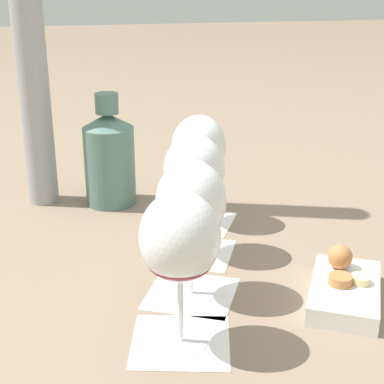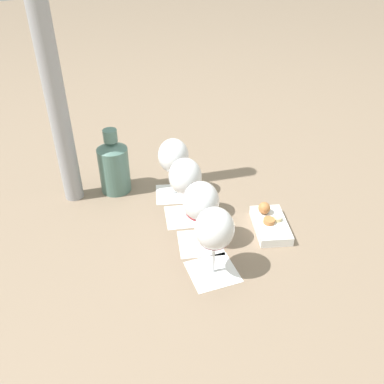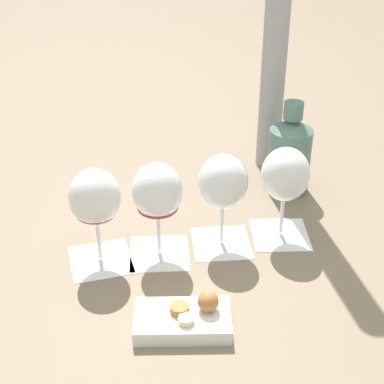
# 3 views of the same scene
# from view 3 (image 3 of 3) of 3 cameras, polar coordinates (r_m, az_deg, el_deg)

# --- Properties ---
(ground_plane) EXTENTS (8.00, 8.00, 0.00)m
(ground_plane) POSITION_cam_3_polar(r_m,az_deg,el_deg) (1.09, 0.04, -5.53)
(ground_plane) COLOR #7F6B56
(tasting_card_0) EXTENTS (0.15, 0.15, 0.00)m
(tasting_card_0) POSITION_cam_3_polar(r_m,az_deg,el_deg) (1.14, 8.53, -4.09)
(tasting_card_0) COLOR white
(tasting_card_0) RESTS_ON ground_plane
(tasting_card_1) EXTENTS (0.14, 0.15, 0.00)m
(tasting_card_1) POSITION_cam_3_polar(r_m,az_deg,el_deg) (1.11, 2.86, -4.94)
(tasting_card_1) COLOR white
(tasting_card_1) RESTS_ON ground_plane
(tasting_card_2) EXTENTS (0.14, 0.15, 0.00)m
(tasting_card_2) POSITION_cam_3_polar(r_m,az_deg,el_deg) (1.08, -3.18, -5.92)
(tasting_card_2) COLOR white
(tasting_card_2) RESTS_ON ground_plane
(tasting_card_3) EXTENTS (0.13, 0.13, 0.00)m
(tasting_card_3) POSITION_cam_3_polar(r_m,az_deg,el_deg) (1.08, -8.84, -6.52)
(tasting_card_3) COLOR white
(tasting_card_3) RESTS_ON ground_plane
(wine_glass_0) EXTENTS (0.09, 0.09, 0.18)m
(wine_glass_0) POSITION_cam_3_polar(r_m,az_deg,el_deg) (1.08, 9.02, 1.35)
(wine_glass_0) COLOR white
(wine_glass_0) RESTS_ON tasting_card_0
(wine_glass_1) EXTENTS (0.09, 0.09, 0.18)m
(wine_glass_1) POSITION_cam_3_polar(r_m,az_deg,el_deg) (1.04, 3.03, 0.62)
(wine_glass_1) COLOR white
(wine_glass_1) RESTS_ON tasting_card_1
(wine_glass_2) EXTENTS (0.09, 0.09, 0.18)m
(wine_glass_2) POSITION_cam_3_polar(r_m,az_deg,el_deg) (1.02, -3.37, -0.25)
(wine_glass_2) COLOR white
(wine_glass_2) RESTS_ON tasting_card_2
(wine_glass_3) EXTENTS (0.09, 0.09, 0.18)m
(wine_glass_3) POSITION_cam_3_polar(r_m,az_deg,el_deg) (1.01, -9.38, -0.87)
(wine_glass_3) COLOR white
(wine_glass_3) RESTS_ON tasting_card_3
(ceramic_vase) EXTENTS (0.09, 0.09, 0.20)m
(ceramic_vase) POSITION_cam_3_polar(r_m,az_deg,el_deg) (1.26, 9.44, 3.73)
(ceramic_vase) COLOR #4C7066
(ceramic_vase) RESTS_ON ground_plane
(snack_dish) EXTENTS (0.17, 0.15, 0.06)m
(snack_dish) POSITION_cam_3_polar(r_m,az_deg,el_deg) (0.92, -0.70, -12.17)
(snack_dish) COLOR white
(snack_dish) RESTS_ON ground_plane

